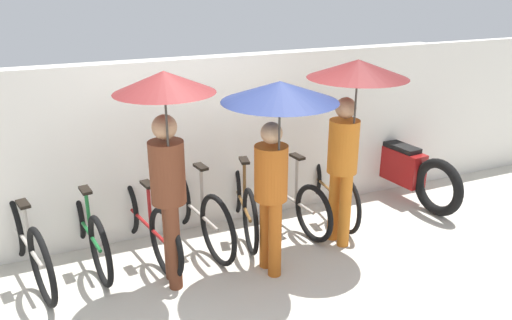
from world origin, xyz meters
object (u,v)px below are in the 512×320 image
object	(u,v)px
parked_bicycle_3	(195,209)
parked_bicycle_1	(86,228)
parked_bicycle_4	(242,200)
pedestrian_leading	(166,131)
parked_bicycle_5	(287,195)
parked_bicycle_6	(327,186)
pedestrian_trailing	(352,103)
motorcycle	(399,168)
parked_bicycle_2	(144,220)
parked_bicycle_0	(26,241)
pedestrian_center	(277,124)

from	to	relation	value
parked_bicycle_3	parked_bicycle_1	bearing A→B (deg)	78.37
parked_bicycle_4	pedestrian_leading	world-z (taller)	pedestrian_leading
parked_bicycle_5	parked_bicycle_6	size ratio (longest dim) A/B	0.99
parked_bicycle_1	parked_bicycle_5	bearing A→B (deg)	-99.13
parked_bicycle_5	pedestrian_leading	xyz separation A→B (m)	(-1.59, -0.80, 1.20)
parked_bicycle_3	parked_bicycle_5	size ratio (longest dim) A/B	1.05
pedestrian_trailing	parked_bicycle_1	bearing A→B (deg)	-24.80
parked_bicycle_6	motorcycle	size ratio (longest dim) A/B	0.86
parked_bicycle_4	parked_bicycle_6	distance (m)	1.14
parked_bicycle_6	motorcycle	world-z (taller)	parked_bicycle_6
parked_bicycle_4	pedestrian_trailing	xyz separation A→B (m)	(0.88, -0.79, 1.23)
parked_bicycle_6	parked_bicycle_4	bearing A→B (deg)	97.13
parked_bicycle_1	parked_bicycle_2	world-z (taller)	parked_bicycle_2
parked_bicycle_0	parked_bicycle_4	bearing A→B (deg)	-101.85
pedestrian_center	parked_bicycle_0	bearing A→B (deg)	-27.16
parked_bicycle_1	parked_bicycle_5	xyz separation A→B (m)	(2.28, -0.06, -0.02)
parked_bicycle_4	motorcycle	bearing A→B (deg)	-76.79
parked_bicycle_4	parked_bicycle_1	bearing A→B (deg)	100.90
pedestrian_center	pedestrian_trailing	size ratio (longest dim) A/B	0.95
parked_bicycle_0	parked_bicycle_1	xyz separation A→B (m)	(0.57, 0.09, -0.02)
parked_bicycle_6	pedestrian_leading	bearing A→B (deg)	117.77
parked_bicycle_2	pedestrian_trailing	distance (m)	2.48
parked_bicycle_2	pedestrian_trailing	size ratio (longest dim) A/B	0.88
parked_bicycle_4	parked_bicycle_3	bearing A→B (deg)	106.51
parked_bicycle_4	pedestrian_center	xyz separation A→B (m)	(-0.07, -1.02, 1.18)
parked_bicycle_3	motorcycle	size ratio (longest dim) A/B	0.89
pedestrian_leading	parked_bicycle_3	bearing A→B (deg)	-115.80
pedestrian_trailing	motorcycle	distance (m)	2.04
parked_bicycle_4	parked_bicycle_5	size ratio (longest dim) A/B	0.99
parked_bicycle_4	pedestrian_center	size ratio (longest dim) A/B	0.87
parked_bicycle_6	pedestrian_center	distance (m)	1.99
parked_bicycle_5	pedestrian_center	world-z (taller)	pedestrian_center
parked_bicycle_3	parked_bicycle_4	size ratio (longest dim) A/B	1.06
pedestrian_trailing	pedestrian_leading	bearing A→B (deg)	-6.36
parked_bicycle_3	pedestrian_leading	distance (m)	1.47
parked_bicycle_2	parked_bicycle_5	xyz separation A→B (m)	(1.71, 0.03, -0.03)
parked_bicycle_0	pedestrian_trailing	bearing A→B (deg)	-116.38
parked_bicycle_3	pedestrian_leading	bearing A→B (deg)	142.24
parked_bicycle_2	parked_bicycle_4	xyz separation A→B (m)	(1.14, 0.06, -0.00)
parked_bicycle_4	pedestrian_leading	size ratio (longest dim) A/B	0.82
parked_bicycle_3	parked_bicycle_6	distance (m)	1.71
parked_bicycle_0	parked_bicycle_2	size ratio (longest dim) A/B	0.99
parked_bicycle_5	pedestrian_trailing	world-z (taller)	pedestrian_trailing
parked_bicycle_3	parked_bicycle_5	distance (m)	1.14
parked_bicycle_0	parked_bicycle_4	world-z (taller)	parked_bicycle_0
parked_bicycle_0	parked_bicycle_3	xyz separation A→B (m)	(1.71, 0.02, 0.01)
parked_bicycle_6	motorcycle	distance (m)	1.15
pedestrian_center	parked_bicycle_3	bearing A→B (deg)	-66.34
parked_bicycle_3	parked_bicycle_6	size ratio (longest dim) A/B	1.04
pedestrian_center	parked_bicycle_6	bearing A→B (deg)	-143.48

